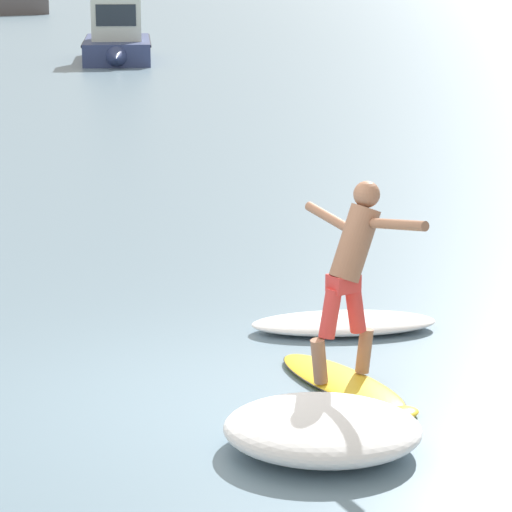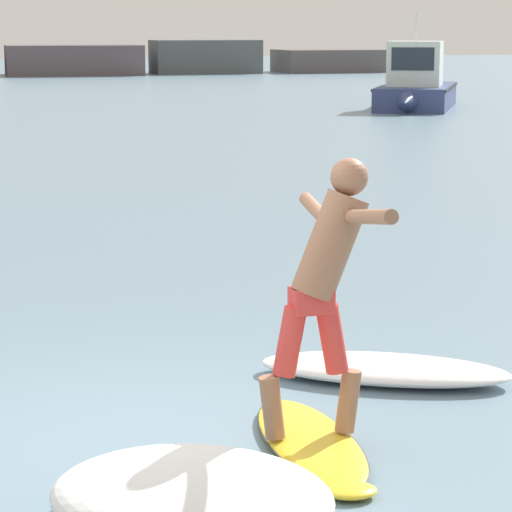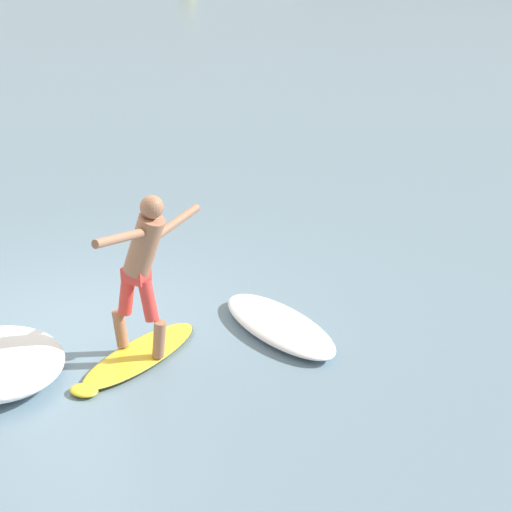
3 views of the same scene
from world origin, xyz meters
The scene contains 4 objects.
ground_plane centered at (0.00, 0.00, 0.00)m, with size 200.00×200.00×0.00m, color slate.
surfboard centered at (1.16, -0.47, 0.04)m, with size 0.72×1.94×0.22m.
surfer centered at (1.27, -0.44, 1.16)m, with size 0.73×1.71×1.81m.
wave_foam_at_tail centered at (2.23, 0.82, 0.09)m, with size 2.06×1.64×0.18m.
Camera 3 is at (6.08, -7.19, 4.47)m, focal length 60.00 mm.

